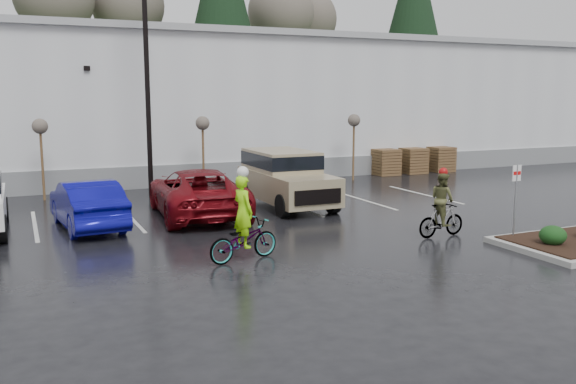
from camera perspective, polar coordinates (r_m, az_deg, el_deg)
name	(u,v)px	position (r m, az deg, el deg)	size (l,w,h in m)	color
ground	(405,257)	(15.89, 10.86, -6.04)	(120.00, 120.00, 0.00)	black
warehouse	(184,103)	(35.66, -9.73, 8.21)	(60.50, 15.50, 7.20)	silver
wooded_ridge	(121,107)	(58.23, -15.40, 7.65)	(80.00, 25.00, 6.00)	#22431C
lamppost	(146,54)	(25.07, -13.12, 12.46)	(0.50, 1.00, 9.22)	black
sapling_west	(40,131)	(25.60, -22.17, 5.33)	(0.60, 0.60, 3.20)	#48291D
sapling_mid	(203,127)	(26.62, -7.99, 6.02)	(0.60, 0.60, 3.20)	#48291D
sapling_east	(354,124)	(29.58, 6.19, 6.35)	(0.60, 0.60, 3.20)	#48291D
pallet_stack_a	(386,162)	(31.90, 9.12, 2.78)	(1.20, 1.20, 1.35)	#48291D
pallet_stack_b	(413,161)	(32.85, 11.61, 2.89)	(1.20, 1.20, 1.35)	#48291D
pallet_stack_c	(441,159)	(33.93, 14.09, 3.00)	(1.20, 1.20, 1.35)	#48291D
shrub_a	(553,235)	(17.66, 23.54, -3.74)	(0.70, 0.70, 0.52)	#123412
fire_lane_sign	(516,192)	(18.16, 20.53, -0.03)	(0.30, 0.05, 2.20)	gray
car_blue	(87,204)	(19.89, -18.26, -1.07)	(1.59, 4.57, 1.51)	#0D0C8C
car_red	(197,192)	(20.97, -8.50, -0.03)	(2.71, 5.88, 1.64)	maroon
suv_tan	(287,179)	(22.45, -0.08, 1.21)	(2.20, 5.10, 2.06)	#9C8C6A
cyclist_hivis	(243,232)	(15.21, -4.20, -3.73)	(2.06, 1.13, 2.37)	#3F3F44
cyclist_olive	(442,211)	(18.24, 14.19, -1.75)	(1.59, 0.77, 2.04)	#3F3F44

